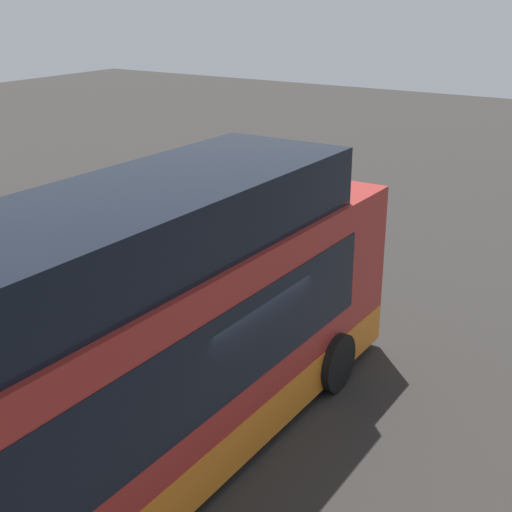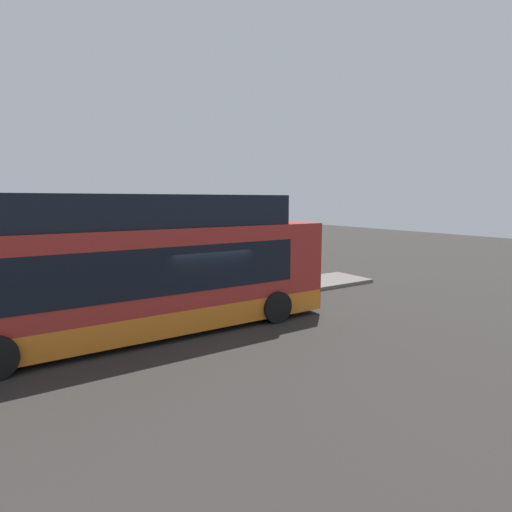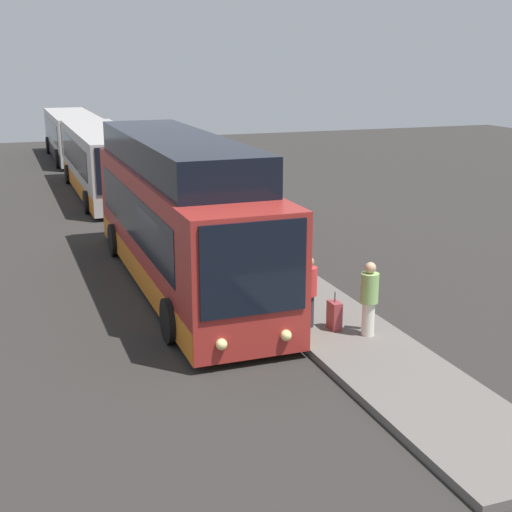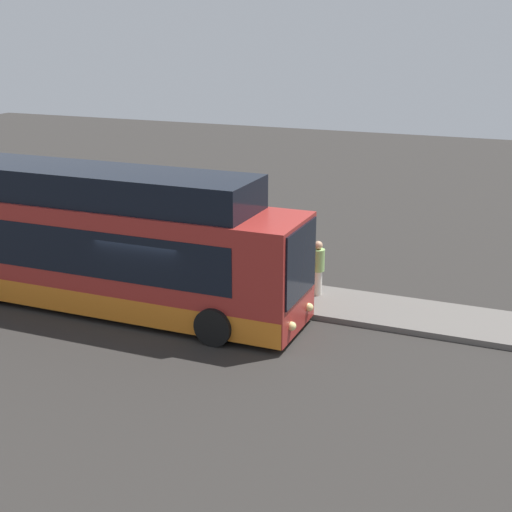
% 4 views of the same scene
% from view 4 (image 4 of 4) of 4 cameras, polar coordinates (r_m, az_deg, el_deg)
% --- Properties ---
extents(ground, '(80.00, 80.00, 0.00)m').
position_cam_4_polar(ground, '(20.75, -7.85, -4.97)').
color(ground, '#2B2826').
extents(platform, '(20.00, 2.43, 0.17)m').
position_cam_4_polar(platform, '(23.01, -4.36, -2.30)').
color(platform, '#605B56').
rests_on(platform, ground).
extents(bus_lead, '(12.15, 2.86, 4.16)m').
position_cam_4_polar(bus_lead, '(21.33, -12.13, 0.78)').
color(bus_lead, maroon).
rests_on(bus_lead, ground).
extents(passenger_boarding, '(0.43, 0.43, 1.69)m').
position_cam_4_polar(passenger_boarding, '(21.00, 1.60, -1.38)').
color(passenger_boarding, '#2D2D33').
rests_on(passenger_boarding, platform).
extents(passenger_waiting, '(0.57, 0.60, 1.75)m').
position_cam_4_polar(passenger_waiting, '(22.94, -5.71, 0.33)').
color(passenger_waiting, gray).
rests_on(passenger_waiting, platform).
extents(passenger_with_bags, '(0.67, 0.61, 1.71)m').
position_cam_4_polar(passenger_with_bags, '(21.66, 4.95, -0.82)').
color(passenger_with_bags, silver).
rests_on(passenger_with_bags, platform).
extents(suitcase, '(0.40, 0.22, 0.90)m').
position_cam_4_polar(suitcase, '(21.53, 2.97, -2.54)').
color(suitcase, maroon).
rests_on(suitcase, platform).
extents(sign_post, '(0.10, 0.90, 2.53)m').
position_cam_4_polar(sign_post, '(23.01, -10.92, 2.02)').
color(sign_post, '#4C4C51').
rests_on(sign_post, platform).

